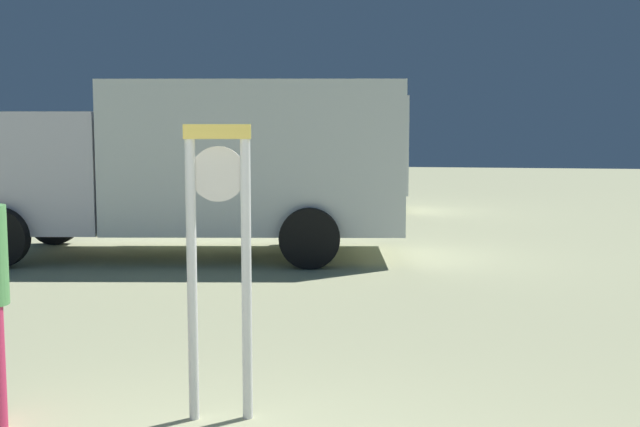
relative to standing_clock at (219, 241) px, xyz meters
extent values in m
cylinder|color=silver|center=(-0.18, -0.05, -0.28)|extent=(0.07, 0.07, 1.97)
cylinder|color=silver|center=(0.18, 0.04, -0.28)|extent=(0.07, 0.07, 1.97)
cube|color=#FFD95D|center=(0.00, -0.01, 0.75)|extent=(0.46, 0.18, 0.10)
cylinder|color=silver|center=(-0.01, 0.02, 0.46)|extent=(0.38, 0.12, 0.38)
cube|color=black|center=(-0.01, 0.05, 0.46)|extent=(0.08, 0.03, 0.07)
cube|color=black|center=(-0.01, 0.05, 0.46)|extent=(0.04, 0.02, 0.14)
cube|color=silver|center=(-1.63, 7.05, 0.34)|extent=(4.90, 3.14, 2.32)
cube|color=silver|center=(-4.72, 6.51, 0.11)|extent=(2.00, 2.51, 1.85)
cube|color=black|center=(-5.53, 6.36, 0.48)|extent=(0.36, 1.88, 0.81)
cylinder|color=black|center=(-5.52, 7.59, -0.82)|extent=(0.93, 0.40, 0.90)
cylinder|color=black|center=(-0.99, 8.39, -0.82)|extent=(0.93, 0.40, 0.90)
cylinder|color=black|center=(-0.57, 6.01, -0.82)|extent=(0.93, 0.40, 0.90)
cube|color=white|center=(-2.18, 14.39, 0.39)|extent=(5.02, 2.93, 2.40)
cube|color=#BFB5C2|center=(-5.39, 13.96, 0.12)|extent=(1.90, 2.39, 1.87)
cube|color=black|center=(-6.20, 13.85, 0.49)|extent=(0.28, 1.84, 0.82)
cylinder|color=black|center=(-6.13, 15.05, -0.82)|extent=(0.93, 0.37, 0.90)
cylinder|color=black|center=(-5.82, 12.71, -0.82)|extent=(0.93, 0.37, 0.90)
cylinder|color=black|center=(-1.37, 15.69, -0.82)|extent=(0.93, 0.37, 0.90)
cylinder|color=black|center=(-1.06, 13.35, -0.82)|extent=(0.93, 0.37, 0.90)
camera|label=1|loc=(1.67, -5.11, 0.76)|focal=43.76mm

